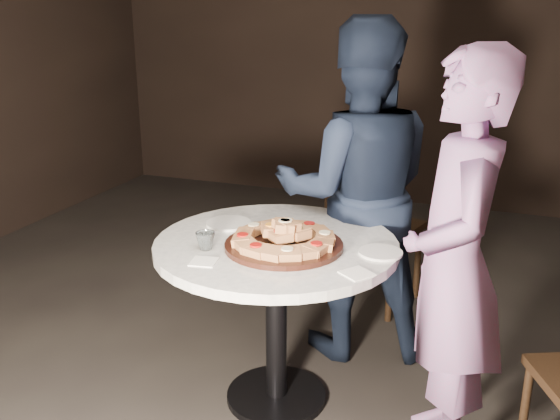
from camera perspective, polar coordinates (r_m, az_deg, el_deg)
name	(u,v)px	position (r m, az deg, el deg)	size (l,w,h in m)	color
floor	(289,411)	(3.07, 0.81, -17.93)	(7.00, 7.00, 0.00)	black
table	(276,272)	(2.82, -0.36, -5.73)	(1.37, 1.37, 0.81)	black
serving_board	(284,245)	(2.69, 0.35, -3.25)	(0.51, 0.51, 0.02)	black
focaccia_pile	(285,236)	(2.67, 0.41, -2.37)	(0.46, 0.45, 0.12)	#A96E41
plate_left	(229,223)	(2.98, -4.72, -1.22)	(0.22, 0.22, 0.01)	white
plate_right	(381,252)	(2.66, 9.18, -3.85)	(0.19, 0.19, 0.01)	white
water_glass	(205,241)	(2.68, -6.83, -2.81)	(0.08, 0.08, 0.08)	silver
napkin_near	(204,262)	(2.56, -6.98, -4.70)	(0.10, 0.10, 0.01)	white
napkin_far	(357,273)	(2.45, 7.04, -5.77)	(0.11, 0.11, 0.01)	white
chair_far	(370,220)	(3.81, 8.23, -0.91)	(0.58, 0.59, 1.00)	black
diner_navy	(357,193)	(3.25, 7.04, 1.56)	(0.86, 0.67, 1.77)	black
diner_teal	(454,267)	(2.52, 15.65, -5.03)	(0.62, 0.40, 1.69)	slate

